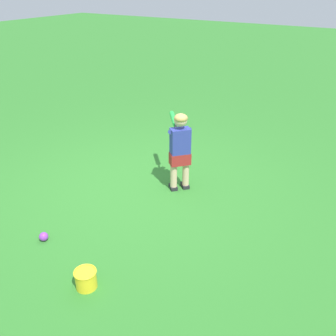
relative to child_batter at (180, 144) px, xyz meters
name	(u,v)px	position (x,y,z in m)	size (l,w,h in m)	color
ground_plane	(139,187)	(0.48, 0.28, -0.65)	(40.00, 40.00, 0.00)	#2D7528
child_batter	(180,144)	(0.00, 0.00, 0.00)	(0.60, 0.66, 1.08)	#232328
play_ball_by_bucket	(44,237)	(0.68, 1.79, -0.60)	(0.10, 0.10, 0.10)	purple
toy_bucket	(86,279)	(-0.19, 2.05, -0.55)	(0.22, 0.22, 0.19)	yellow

